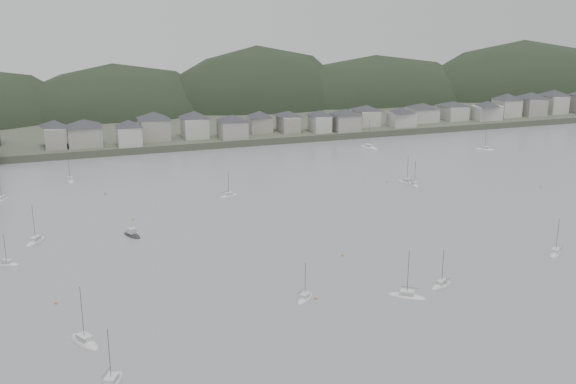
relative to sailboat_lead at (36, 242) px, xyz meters
name	(u,v)px	position (x,y,z in m)	size (l,w,h in m)	color
ground	(412,316)	(72.21, -71.34, -0.18)	(900.00, 900.00, 0.00)	slate
far_shore_land	(167,106)	(72.21, 223.66, 1.32)	(900.00, 250.00, 3.00)	#383D2D
forested_ridge	(184,134)	(77.04, 198.06, -11.46)	(851.55, 103.94, 102.57)	black
waterfront_town	(312,118)	(122.79, 112.00, 8.48)	(451.48, 28.46, 12.92)	gray
sailboat_lead	(36,242)	(0.00, 0.00, 0.00)	(6.42, 8.24, 11.05)	beige
moored_fleet	(302,223)	(71.98, -9.27, 0.00)	(253.24, 164.65, 13.29)	beige
motor_launch_far	(132,235)	(24.70, -3.37, 0.12)	(5.25, 7.54, 3.71)	black
mooring_buoys	(314,233)	(72.01, -18.06, -0.03)	(159.80, 128.15, 0.70)	#BB773E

